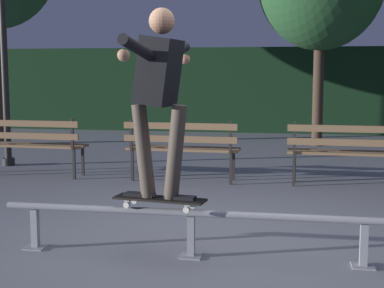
% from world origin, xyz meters
% --- Properties ---
extents(ground_plane, '(90.00, 90.00, 0.00)m').
position_xyz_m(ground_plane, '(0.00, 0.00, 0.00)').
color(ground_plane, slate).
extents(hedge_backdrop, '(24.00, 1.20, 2.16)m').
position_xyz_m(hedge_backdrop, '(0.00, 10.23, 1.08)').
color(hedge_backdrop, black).
rests_on(hedge_backdrop, ground).
extents(grind_rail, '(3.27, 0.18, 0.41)m').
position_xyz_m(grind_rail, '(0.00, -0.23, 0.30)').
color(grind_rail, gray).
rests_on(grind_rail, ground).
extents(skateboard, '(0.80, 0.31, 0.09)m').
position_xyz_m(skateboard, '(-0.27, -0.23, 0.48)').
color(skateboard, black).
rests_on(skateboard, grind_rail).
extents(skateboarder, '(0.63, 1.40, 1.56)m').
position_xyz_m(skateboarder, '(-0.26, -0.23, 1.42)').
color(skateboarder, black).
rests_on(skateboarder, skateboard).
extents(park_bench_leftmost, '(1.61, 0.46, 0.88)m').
position_xyz_m(park_bench_leftmost, '(-2.97, 2.98, 0.54)').
color(park_bench_leftmost, '#282623').
rests_on(park_bench_leftmost, ground).
extents(park_bench_left_center, '(1.61, 0.46, 0.88)m').
position_xyz_m(park_bench_left_center, '(-0.71, 2.98, 0.54)').
color(park_bench_left_center, '#282623').
rests_on(park_bench_left_center, ground).
extents(park_bench_right_center, '(1.61, 0.46, 0.88)m').
position_xyz_m(park_bench_right_center, '(1.56, 2.98, 0.54)').
color(park_bench_right_center, '#282623').
rests_on(park_bench_right_center, ground).
extents(lamp_post_left, '(0.32, 0.32, 3.90)m').
position_xyz_m(lamp_post_left, '(-3.81, 3.86, 2.48)').
color(lamp_post_left, '#282623').
rests_on(lamp_post_left, ground).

